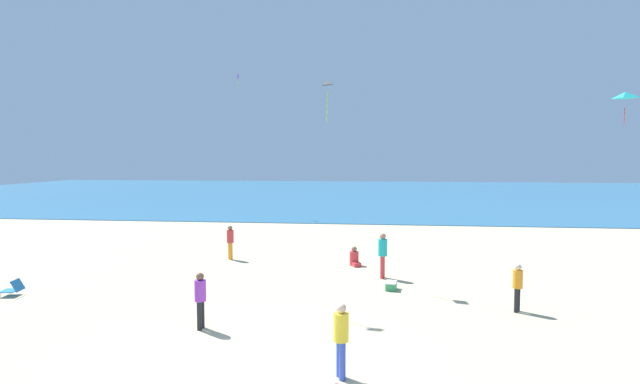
{
  "coord_description": "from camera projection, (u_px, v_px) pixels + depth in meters",
  "views": [
    {
      "loc": [
        2.07,
        -10.64,
        4.7
      ],
      "look_at": [
        0.0,
        7.33,
        3.42
      ],
      "focal_mm": 27.72,
      "sensor_mm": 36.0,
      "label": 1
    }
  ],
  "objects": [
    {
      "name": "person_1",
      "position": [
        200.0,
        297.0,
        13.46
      ],
      "size": [
        0.33,
        0.33,
        1.56
      ],
      "rotation": [
        0.0,
        0.0,
        6.23
      ],
      "color": "black",
      "rests_on": "ground_plane"
    },
    {
      "name": "kite_black",
      "position": [
        327.0,
        83.0,
        19.05
      ],
      "size": [
        0.6,
        0.61,
        1.62
      ],
      "rotation": [
        0.0,
        0.0,
        2.31
      ],
      "color": "black"
    },
    {
      "name": "kite_purple",
      "position": [
        238.0,
        77.0,
        40.32
      ],
      "size": [
        0.1,
        0.5,
        1.4
      ],
      "rotation": [
        0.0,
        0.0,
        1.74
      ],
      "color": "purple"
    },
    {
      "name": "beach_chair_far_right",
      "position": [
        13.0,
        288.0,
        16.72
      ],
      "size": [
        0.71,
        0.63,
        0.55
      ],
      "rotation": [
        0.0,
        0.0,
        3.3
      ],
      "color": "#2370B2",
      "rests_on": "ground_plane"
    },
    {
      "name": "person_7",
      "position": [
        518.0,
        284.0,
        14.96
      ],
      "size": [
        0.4,
        0.4,
        1.48
      ],
      "rotation": [
        0.0,
        0.0,
        2.59
      ],
      "color": "black",
      "rests_on": "ground_plane"
    },
    {
      "name": "kite_teal",
      "position": [
        625.0,
        95.0,
        22.41
      ],
      "size": [
        1.01,
        0.96,
        1.47
      ],
      "rotation": [
        0.0,
        0.0,
        2.53
      ],
      "color": "#1EADAD"
    },
    {
      "name": "person_5",
      "position": [
        341.0,
        335.0,
        10.43
      ],
      "size": [
        0.43,
        0.43,
        1.63
      ],
      "rotation": [
        0.0,
        0.0,
        3.55
      ],
      "color": "blue",
      "rests_on": "ground_plane"
    },
    {
      "name": "person_2",
      "position": [
        383.0,
        252.0,
        19.12
      ],
      "size": [
        0.4,
        0.4,
        1.76
      ],
      "rotation": [
        0.0,
        0.0,
        6.14
      ],
      "color": "red",
      "rests_on": "ground_plane"
    },
    {
      "name": "person_4",
      "position": [
        354.0,
        258.0,
        21.42
      ],
      "size": [
        0.59,
        0.74,
        0.83
      ],
      "rotation": [
        0.0,
        0.0,
        5.14
      ],
      "color": "red",
      "rests_on": "ground_plane"
    },
    {
      "name": "ocean_water",
      "position": [
        361.0,
        193.0,
        64.2
      ],
      "size": [
        120.0,
        60.0,
        0.05
      ],
      "primitive_type": "cube",
      "color": "teal",
      "rests_on": "ground_plane"
    },
    {
      "name": "cooler_box",
      "position": [
        391.0,
        286.0,
        17.51
      ],
      "size": [
        0.43,
        0.6,
        0.29
      ],
      "rotation": [
        0.0,
        0.0,
        1.44
      ],
      "color": "#339956",
      "rests_on": "ground_plane"
    },
    {
      "name": "ground_plane",
      "position": [
        327.0,
        268.0,
        21.02
      ],
      "size": [
        120.0,
        120.0,
        0.0
      ],
      "primitive_type": "plane",
      "color": "#C6B58C"
    },
    {
      "name": "person_3",
      "position": [
        230.0,
        240.0,
        22.62
      ],
      "size": [
        0.44,
        0.44,
        1.57
      ],
      "rotation": [
        0.0,
        0.0,
        0.68
      ],
      "color": "orange",
      "rests_on": "ground_plane"
    }
  ]
}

